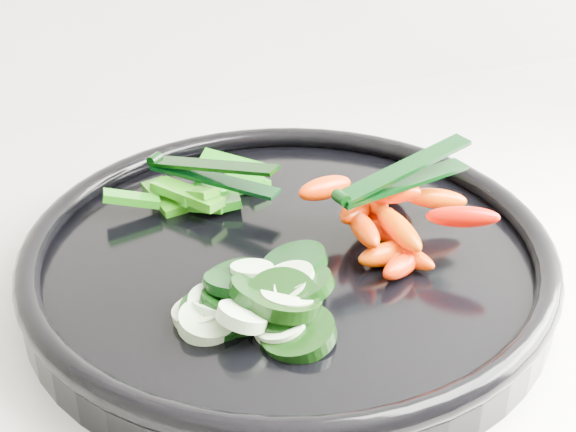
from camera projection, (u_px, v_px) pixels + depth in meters
name	position (u px, v px, depth m)	size (l,w,h in m)	color
veggie_tray	(288.00, 258.00, 0.57)	(0.42, 0.42, 0.04)	black
cucumber_pile	(256.00, 301.00, 0.50)	(0.12, 0.12, 0.04)	black
carrot_pile	(388.00, 219.00, 0.57)	(0.13, 0.14, 0.05)	#FF6700
pepper_pile	(202.00, 191.00, 0.63)	(0.14, 0.09, 0.03)	#09600E
tong_carrot	(400.00, 177.00, 0.56)	(0.11, 0.04, 0.02)	black
tong_pepper	(209.00, 171.00, 0.62)	(0.09, 0.09, 0.02)	black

